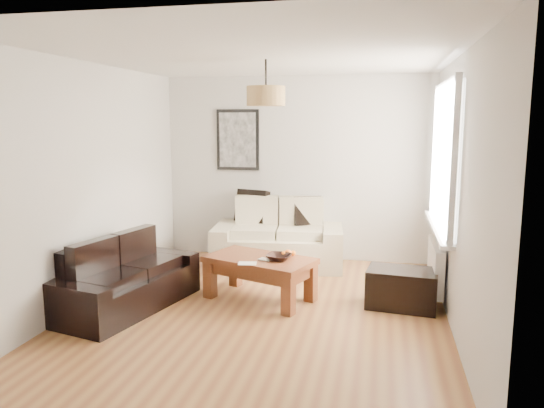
% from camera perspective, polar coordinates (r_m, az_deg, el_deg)
% --- Properties ---
extents(floor, '(4.50, 4.50, 0.00)m').
position_cam_1_polar(floor, '(5.54, -1.33, -11.78)').
color(floor, brown).
rests_on(floor, ground).
extents(ceiling, '(3.80, 4.50, 0.00)m').
position_cam_1_polar(ceiling, '(5.20, -1.44, 16.01)').
color(ceiling, white).
rests_on(ceiling, floor).
extents(wall_back, '(3.80, 0.04, 2.60)m').
position_cam_1_polar(wall_back, '(7.41, 2.68, 3.92)').
color(wall_back, silver).
rests_on(wall_back, floor).
extents(wall_front, '(3.80, 0.04, 2.60)m').
position_cam_1_polar(wall_front, '(3.10, -11.09, -3.73)').
color(wall_front, silver).
rests_on(wall_front, floor).
extents(wall_left, '(0.04, 4.50, 2.60)m').
position_cam_1_polar(wall_left, '(5.95, -19.49, 2.08)').
color(wall_left, silver).
rests_on(wall_left, floor).
extents(wall_right, '(0.04, 4.50, 2.60)m').
position_cam_1_polar(wall_right, '(5.12, 19.78, 0.99)').
color(wall_right, silver).
rests_on(wall_right, floor).
extents(window_bay, '(0.14, 1.90, 1.60)m').
position_cam_1_polar(window_bay, '(5.88, 18.53, 5.00)').
color(window_bay, white).
rests_on(window_bay, wall_right).
extents(radiator, '(0.10, 0.90, 0.52)m').
position_cam_1_polar(radiator, '(6.08, 17.56, -6.53)').
color(radiator, white).
rests_on(radiator, wall_right).
extents(poster, '(0.62, 0.04, 0.87)m').
position_cam_1_polar(poster, '(7.54, -3.77, 7.05)').
color(poster, black).
rests_on(poster, wall_back).
extents(pendant_shade, '(0.40, 0.40, 0.20)m').
position_cam_1_polar(pendant_shade, '(5.47, -0.67, 11.79)').
color(pendant_shade, tan).
rests_on(pendant_shade, ceiling).
extents(loveseat_cream, '(1.83, 1.14, 0.87)m').
position_cam_1_polar(loveseat_cream, '(7.12, 0.68, -3.37)').
color(loveseat_cream, '#C1B79C').
rests_on(loveseat_cream, floor).
extents(sofa_leather, '(1.15, 1.77, 0.70)m').
position_cam_1_polar(sofa_leather, '(5.77, -15.81, -7.57)').
color(sofa_leather, black).
rests_on(sofa_leather, floor).
extents(coffee_table, '(1.32, 1.00, 0.48)m').
position_cam_1_polar(coffee_table, '(5.84, -1.35, -8.17)').
color(coffee_table, brown).
rests_on(coffee_table, floor).
extents(ottoman, '(0.77, 0.55, 0.41)m').
position_cam_1_polar(ottoman, '(5.78, 14.09, -8.99)').
color(ottoman, black).
rests_on(ottoman, floor).
extents(cushion_left, '(0.49, 0.27, 0.46)m').
position_cam_1_polar(cushion_left, '(7.34, -2.21, -0.26)').
color(cushion_left, black).
rests_on(cushion_left, loveseat_cream).
extents(cushion_right, '(0.41, 0.28, 0.39)m').
position_cam_1_polar(cushion_right, '(7.20, 3.92, -0.76)').
color(cushion_right, black).
rests_on(cushion_right, loveseat_cream).
extents(fruit_bowl, '(0.31, 0.31, 0.07)m').
position_cam_1_polar(fruit_bowl, '(5.65, 0.77, -5.87)').
color(fruit_bowl, black).
rests_on(fruit_bowl, coffee_table).
extents(orange_a, '(0.11, 0.11, 0.09)m').
position_cam_1_polar(orange_a, '(5.78, 1.77, -5.46)').
color(orange_a, '#DA5612').
rests_on(orange_a, fruit_bowl).
extents(orange_b, '(0.07, 0.07, 0.06)m').
position_cam_1_polar(orange_b, '(5.79, 2.33, -5.43)').
color(orange_b, orange).
rests_on(orange_b, fruit_bowl).
extents(orange_c, '(0.08, 0.08, 0.06)m').
position_cam_1_polar(orange_c, '(5.76, 1.33, -5.49)').
color(orange_c, orange).
rests_on(orange_c, fruit_bowl).
extents(papers, '(0.22, 0.17, 0.01)m').
position_cam_1_polar(papers, '(5.53, -2.73, -6.54)').
color(papers, silver).
rests_on(papers, coffee_table).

